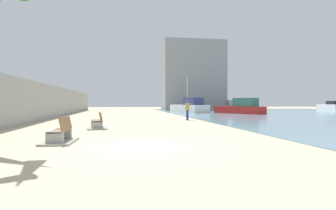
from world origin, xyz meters
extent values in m
plane|color=#C6B793|center=(0.00, 18.00, 0.00)|extent=(120.00, 120.00, 0.00)
cube|color=#9E9E99|center=(-7.50, 18.00, 1.57)|extent=(0.80, 64.00, 3.14)
cube|color=#9E9E99|center=(-3.01, 0.78, 0.25)|extent=(0.61, 0.23, 0.50)
cube|color=#9E9E99|center=(-2.95, 2.17, 0.25)|extent=(0.61, 0.23, 0.50)
cube|color=olive|center=(-2.98, 1.48, 0.45)|extent=(0.57, 1.62, 0.06)
cube|color=olive|center=(-2.75, 1.47, 0.73)|extent=(0.23, 1.61, 0.50)
cube|color=#9E9E99|center=(-2.98, 1.48, 0.04)|extent=(1.19, 2.14, 0.08)
cube|color=#9E9E99|center=(-1.97, 6.57, 0.25)|extent=(0.62, 0.27, 0.50)
cube|color=#9E9E99|center=(-2.14, 7.96, 0.25)|extent=(0.62, 0.27, 0.50)
cube|color=olive|center=(-2.06, 7.27, 0.45)|extent=(0.69, 1.65, 0.06)
cube|color=olive|center=(-1.83, 7.30, 0.73)|extent=(0.36, 1.61, 0.50)
cube|color=#9E9E99|center=(-2.06, 7.27, 0.04)|extent=(1.35, 2.22, 0.08)
cylinder|color=navy|center=(4.98, 14.01, 0.43)|extent=(0.12, 0.12, 0.86)
cylinder|color=navy|center=(4.88, 13.93, 0.43)|extent=(0.12, 0.12, 0.86)
cube|color=gold|center=(4.93, 13.97, 1.16)|extent=(0.36, 0.34, 0.61)
sphere|color=brown|center=(4.93, 13.97, 1.62)|extent=(0.23, 0.23, 0.23)
cylinder|color=gold|center=(5.10, 14.11, 1.20)|extent=(0.09, 0.09, 0.55)
cylinder|color=gold|center=(4.76, 13.83, 1.20)|extent=(0.09, 0.09, 0.55)
cube|color=red|center=(14.83, 26.47, 0.50)|extent=(5.04, 7.35, 0.93)
cube|color=#337060|center=(15.32, 25.50, 1.53)|extent=(2.68, 3.47, 1.12)
cube|color=navy|center=(20.34, 43.27, 0.45)|extent=(2.20, 5.24, 0.82)
cube|color=white|center=(20.39, 42.51, 1.39)|extent=(1.44, 2.34, 1.08)
cube|color=white|center=(9.17, 31.49, 0.59)|extent=(4.34, 8.32, 1.09)
cube|color=navy|center=(9.47, 30.33, 1.64)|extent=(2.51, 3.82, 1.02)
cylinder|color=silver|center=(9.07, 31.88, 3.18)|extent=(0.12, 0.12, 4.09)
cube|color=white|center=(36.49, 36.70, 0.58)|extent=(3.23, 7.17, 1.09)
cube|color=black|center=(36.27, 35.68, 1.43)|extent=(1.88, 3.26, 0.61)
cube|color=gray|center=(13.49, 46.00, 6.75)|extent=(12.00, 6.00, 13.51)
camera|label=1|loc=(-0.66, -10.22, 1.56)|focal=31.24mm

